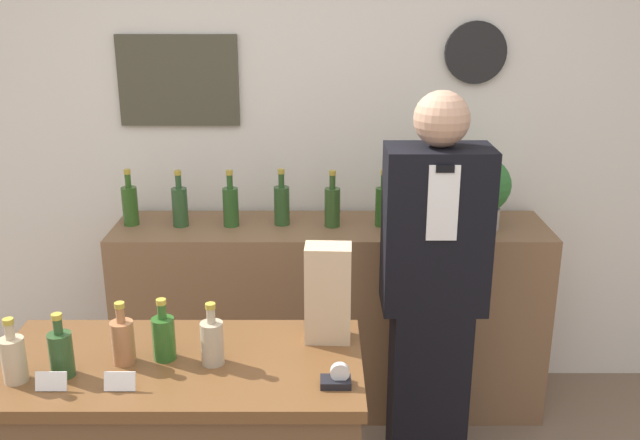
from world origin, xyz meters
The scene contains 20 objects.
back_wall centered at (0.00, 2.00, 1.35)m, with size 5.20×0.09×2.70m.
back_shelf centered at (0.18, 1.71, 0.48)m, with size 2.08×0.47×0.96m.
shopkeeper centered at (0.59, 1.19, 0.84)m, with size 0.42×0.27×1.68m.
potted_plant centered at (0.89, 1.67, 1.15)m, with size 0.26×0.26×0.34m.
paper_bag centered at (0.15, 0.58, 1.11)m, with size 0.15×0.10×0.33m.
tape_dispenser centered at (0.17, 0.29, 0.97)m, with size 0.09×0.06×0.07m.
price_card_left centered at (-0.65, 0.26, 0.98)m, with size 0.09×0.02×0.06m.
price_card_right centered at (-0.45, 0.26, 0.98)m, with size 0.09×0.02×0.06m.
counter_bottle_0 centered at (-0.77, 0.32, 1.02)m, with size 0.07×0.07×0.20m.
counter_bottle_1 centered at (-0.64, 0.35, 1.02)m, with size 0.07×0.07×0.20m.
counter_bottle_2 centered at (-0.48, 0.42, 1.02)m, with size 0.07×0.07×0.20m.
counter_bottle_3 centered at (-0.36, 0.45, 1.02)m, with size 0.07×0.07×0.20m.
counter_bottle_4 centered at (-0.21, 0.42, 1.02)m, with size 0.07×0.07×0.20m.
shelf_bottle_0 centered at (-0.78, 1.72, 1.06)m, with size 0.07×0.07×0.27m.
shelf_bottle_1 centered at (-0.54, 1.70, 1.06)m, with size 0.07×0.07×0.27m.
shelf_bottle_2 centered at (-0.30, 1.70, 1.06)m, with size 0.07×0.07×0.27m.
shelf_bottle_3 centered at (-0.06, 1.73, 1.06)m, with size 0.07×0.07×0.27m.
shelf_bottle_4 centered at (0.18, 1.70, 1.06)m, with size 0.07×0.07×0.27m.
shelf_bottle_5 centered at (0.42, 1.71, 1.06)m, with size 0.07×0.07×0.27m.
shelf_bottle_6 centered at (0.67, 1.72, 1.06)m, with size 0.07×0.07×0.27m.
Camera 1 is at (0.12, -1.53, 2.06)m, focal length 40.00 mm.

